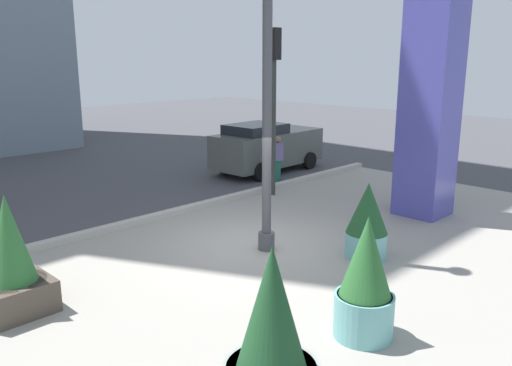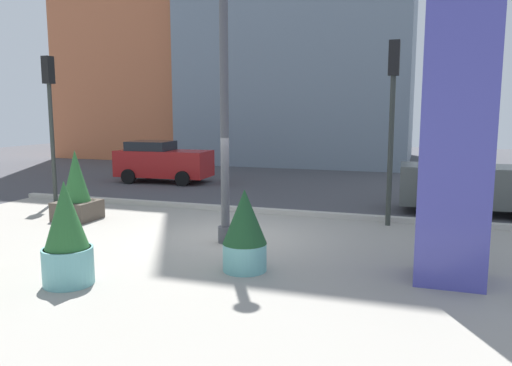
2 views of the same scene
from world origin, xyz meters
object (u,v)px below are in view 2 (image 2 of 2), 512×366
Objects in this scene: traffic_light_far_side at (392,104)px; pedestrian_crossing at (438,191)px; potted_plant_by_pillar at (67,237)px; art_pillar_blue at (457,105)px; potted_plant_curbside at (245,231)px; car_curb_west at (163,162)px; lamp_post at (224,91)px; car_passing_lane at (473,184)px; traffic_light_corner at (50,106)px; potted_plant_near_right at (77,191)px.

traffic_light_far_side is 2.93m from pedestrian_crossing.
potted_plant_by_pillar is 8.76m from traffic_light_far_side.
art_pillar_blue reaches higher than potted_plant_curbside.
art_pillar_blue is at bearing 20.37° from potted_plant_by_pillar.
pedestrian_crossing is at bearing 57.84° from potted_plant_curbside.
traffic_light_far_side is 1.19× the size of car_curb_west.
potted_plant_by_pillar is 13.07m from car_curb_west.
art_pillar_blue reaches higher than car_curb_west.
car_curb_west is at bearing 126.14° from potted_plant_curbside.
traffic_light_far_side reaches higher than potted_plant_by_pillar.
lamp_post is at bearing 122.18° from potted_plant_curbside.
potted_plant_by_pillar is at bearing -127.85° from traffic_light_far_side.
potted_plant_by_pillar is 0.43× the size of car_passing_lane.
traffic_light_corner is 1.00× the size of traffic_light_far_side.
lamp_post is 8.22m from traffic_light_corner.
lamp_post is 3.49m from potted_plant_curbside.
lamp_post is 4.74m from potted_plant_by_pillar.
potted_plant_near_right is 0.41× the size of traffic_light_corner.
potted_plant_near_right is at bearing 167.92° from art_pillar_blue.
potted_plant_near_right is 0.41× the size of traffic_light_far_side.
potted_plant_curbside is at bearing 32.40° from potted_plant_by_pillar.
potted_plant_curbside is at bearing -122.16° from pedestrian_crossing.
traffic_light_far_side is at bearing -0.19° from traffic_light_corner.
traffic_light_far_side is 3.14× the size of pedestrian_crossing.
potted_plant_curbside is (-3.76, -0.67, -2.41)m from art_pillar_blue.
pedestrian_crossing is (3.69, 5.88, 0.06)m from potted_plant_curbside.
potted_plant_near_right is at bearing -162.53° from pedestrian_crossing.
potted_plant_by_pillar reaches higher than car_curb_west.
traffic_light_corner is 1.11× the size of car_passing_lane.
traffic_light_corner is (-12.49, 4.26, 0.08)m from art_pillar_blue.
traffic_light_far_side is at bearing -142.71° from pedestrian_crossing.
traffic_light_corner is 3.13× the size of pedestrian_crossing.
traffic_light_corner is at bearing -101.81° from car_curb_west.
car_passing_lane is at bearing 57.30° from potted_plant_curbside.
lamp_post is 1.48× the size of traffic_light_far_side.
traffic_light_far_side is at bearing 52.15° from potted_plant_by_pillar.
pedestrian_crossing is (4.83, 4.07, -2.70)m from lamp_post.
potted_plant_by_pillar is at bearing -130.23° from pedestrian_crossing.
art_pillar_blue is 7.15m from car_passing_lane.
art_pillar_blue reaches higher than traffic_light_corner.
art_pillar_blue is 5.71m from pedestrian_crossing.
traffic_light_corner is at bearing -175.66° from pedestrian_crossing.
potted_plant_near_right is 9.13m from traffic_light_far_side.
car_curb_west is (1.14, 5.46, -2.39)m from traffic_light_corner.
traffic_light_far_side is at bearing 41.10° from lamp_post.
potted_plant_by_pillar reaches higher than car_passing_lane.
traffic_light_corner is (-5.97, 6.68, 2.42)m from potted_plant_by_pillar.
potted_plant_near_right is 4.17m from traffic_light_corner.
art_pillar_blue is at bearing 10.11° from potted_plant_curbside.
traffic_light_far_side reaches higher than pedestrian_crossing.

